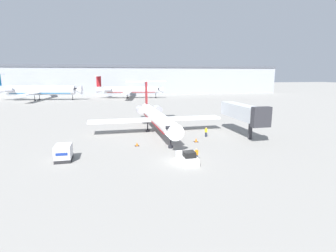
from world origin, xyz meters
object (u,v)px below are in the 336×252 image
Objects in this scene: airplane_main at (156,116)px; luggage_cart at (63,153)px; airplane_parked_far_left at (129,90)px; jet_bridge at (243,112)px; traffic_cone_left at (137,144)px; pushback_tug at (187,158)px; traffic_cone_right at (196,140)px; worker_near_tug at (197,154)px; airplane_parked_far_right at (39,90)px; worker_by_wing at (206,132)px.

airplane_main is 9.80× the size of luggage_cart.
jet_bridge is at bearing -80.02° from airplane_parked_far_left.
airplane_parked_far_left is (5.52, 86.65, 3.66)m from traffic_cone_left.
traffic_cone_left is at bearing -93.65° from airplane_parked_far_left.
pushback_tug is 10.90m from traffic_cone_right.
worker_near_tug is at bearing 15.37° from pushback_tug.
pushback_tug is 102.76m from airplane_parked_far_right.
airplane_parked_far_left reaches higher than jet_bridge.
worker_by_wing is (6.17, 12.63, 0.09)m from worker_near_tug.
traffic_cone_left is 0.02× the size of airplane_parked_far_right.
traffic_cone_left is (-7.03, 9.16, -0.61)m from worker_near_tug.
airplane_main is 19.42m from pushback_tug.
airplane_parked_far_right reaches higher than traffic_cone_right.
worker_by_wing is at bearing -84.73° from airplane_parked_far_left.
worker_near_tug is at bearing -116.04° from worker_by_wing.
airplane_parked_far_left is 39.56m from airplane_parked_far_right.
traffic_cone_right is 0.02× the size of airplane_parked_far_left.
pushback_tug reaches higher than traffic_cone_right.
airplane_main is at bearing 143.07° from worker_by_wing.
airplane_parked_far_right is (-47.20, 81.73, 3.41)m from worker_by_wing.
airplane_parked_far_right is at bearing 104.63° from luggage_cart.
worker_near_tug is 2.39× the size of traffic_cone_right.
luggage_cart reaches higher than traffic_cone_left.
worker_near_tug is 102.95m from airplane_parked_far_right.
traffic_cone_right is 0.02× the size of airplane_parked_far_right.
airplane_parked_far_left reaches higher than luggage_cart.
traffic_cone_right is (10.21, 0.32, 0.03)m from traffic_cone_left.
airplane_main is 0.90× the size of airplane_parked_far_left.
airplane_main is at bearing 44.08° from luggage_cart.
airplane_main is 21.45m from luggage_cart.
luggage_cart is (-16.01, 4.39, 0.45)m from pushback_tug.
airplane_parked_far_right reaches higher than airplane_main.
worker_by_wing is (8.28, -6.22, -2.21)m from airplane_main.
traffic_cone_right reaches higher than traffic_cone_left.
airplane_parked_far_right reaches higher than worker_near_tug.
airplane_main is 84.96m from airplane_parked_far_right.
worker_by_wing is at bearing 46.48° from traffic_cone_right.
traffic_cone_left is 0.96× the size of traffic_cone_right.
jet_bridge reaches higher than worker_by_wing.
worker_by_wing is 2.70× the size of traffic_cone_left.
jet_bridge reaches higher than luggage_cart.
traffic_cone_left is 0.02× the size of airplane_parked_far_left.
traffic_cone_right is (4.61, 9.87, -0.32)m from pushback_tug.
worker_near_tug is 11.56m from traffic_cone_left.
worker_by_wing is at bearing 20.07° from luggage_cart.
airplane_parked_far_right is at bearing 112.68° from pushback_tug.
luggage_cart is at bearing 167.08° from worker_near_tug.
worker_by_wing reaches higher than pushback_tug.
airplane_main is at bearing 119.43° from traffic_cone_right.
luggage_cart reaches higher than worker_by_wing.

